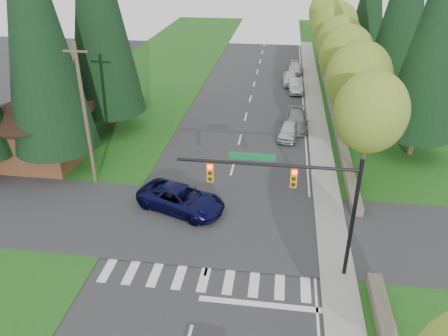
% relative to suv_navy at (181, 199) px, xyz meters
% --- Properties ---
extents(ground, '(120.00, 120.00, 0.00)m').
position_rel_suv_navy_xyz_m(ground, '(2.59, -9.43, -0.80)').
color(ground, '#28282B').
rests_on(ground, ground).
extents(grass_east, '(14.00, 110.00, 0.06)m').
position_rel_suv_navy_xyz_m(grass_east, '(15.59, 10.57, -0.77)').
color(grass_east, '#1A5115').
rests_on(grass_east, ground).
extents(grass_west, '(14.00, 110.00, 0.06)m').
position_rel_suv_navy_xyz_m(grass_west, '(-10.41, 10.57, -0.77)').
color(grass_west, '#1A5115').
rests_on(grass_west, ground).
extents(cross_street, '(120.00, 8.00, 0.10)m').
position_rel_suv_navy_xyz_m(cross_street, '(2.59, -1.43, -0.80)').
color(cross_street, '#28282B').
rests_on(cross_street, ground).
extents(sidewalk_east, '(1.80, 80.00, 0.13)m').
position_rel_suv_navy_xyz_m(sidewalk_east, '(9.49, 12.57, -0.74)').
color(sidewalk_east, gray).
rests_on(sidewalk_east, ground).
extents(curb_east, '(0.20, 80.00, 0.13)m').
position_rel_suv_navy_xyz_m(curb_east, '(8.64, 12.57, -0.74)').
color(curb_east, gray).
rests_on(curb_east, ground).
extents(stone_wall_north, '(0.70, 40.00, 0.70)m').
position_rel_suv_navy_xyz_m(stone_wall_north, '(11.19, 20.57, -0.45)').
color(stone_wall_north, '#4C4438').
rests_on(stone_wall_north, ground).
extents(traffic_signal, '(8.70, 0.37, 6.80)m').
position_rel_suv_navy_xyz_m(traffic_signal, '(6.96, -4.93, 4.18)').
color(traffic_signal, black).
rests_on(traffic_signal, ground).
extents(brown_building, '(8.40, 8.40, 5.40)m').
position_rel_suv_navy_xyz_m(brown_building, '(-12.41, 5.57, 2.34)').
color(brown_building, '#4C2D19').
rests_on(brown_building, ground).
extents(utility_pole, '(1.60, 0.24, 10.00)m').
position_rel_suv_navy_xyz_m(utility_pole, '(-6.91, 2.57, 4.34)').
color(utility_pole, '#473828').
rests_on(utility_pole, ground).
extents(decid_tree_0, '(4.80, 4.80, 8.37)m').
position_rel_suv_navy_xyz_m(decid_tree_0, '(11.79, 4.57, 4.80)').
color(decid_tree_0, '#38281C').
rests_on(decid_tree_0, ground).
extents(decid_tree_1, '(5.20, 5.20, 8.80)m').
position_rel_suv_navy_xyz_m(decid_tree_1, '(11.89, 11.57, 5.00)').
color(decid_tree_1, '#38281C').
rests_on(decid_tree_1, ground).
extents(decid_tree_2, '(5.00, 5.00, 8.82)m').
position_rel_suv_navy_xyz_m(decid_tree_2, '(11.69, 18.57, 5.13)').
color(decid_tree_2, '#38281C').
rests_on(decid_tree_2, ground).
extents(decid_tree_3, '(5.00, 5.00, 8.55)m').
position_rel_suv_navy_xyz_m(decid_tree_3, '(11.79, 25.57, 4.86)').
color(decid_tree_3, '#38281C').
rests_on(decid_tree_3, ground).
extents(decid_tree_4, '(5.40, 5.40, 9.18)m').
position_rel_suv_navy_xyz_m(decid_tree_4, '(11.89, 32.57, 5.26)').
color(decid_tree_4, '#38281C').
rests_on(decid_tree_4, ground).
extents(decid_tree_5, '(4.80, 4.80, 8.30)m').
position_rel_suv_navy_xyz_m(decid_tree_5, '(11.69, 39.57, 4.73)').
color(decid_tree_5, '#38281C').
rests_on(decid_tree_5, ground).
extents(decid_tree_6, '(5.20, 5.20, 8.86)m').
position_rel_suv_navy_xyz_m(decid_tree_6, '(11.79, 46.57, 5.06)').
color(decid_tree_6, '#38281C').
rests_on(decid_tree_6, ground).
extents(conifer_w_a, '(6.12, 6.12, 19.80)m').
position_rel_suv_navy_xyz_m(conifer_w_a, '(-10.41, 4.57, 9.99)').
color(conifer_w_a, '#38281C').
rests_on(conifer_w_a, ground).
extents(conifer_w_b, '(5.44, 5.44, 17.80)m').
position_rel_suv_navy_xyz_m(conifer_w_b, '(-13.41, 8.57, 8.99)').
color(conifer_w_b, '#38281C').
rests_on(conifer_w_b, ground).
extents(conifer_w_e, '(5.78, 5.78, 18.80)m').
position_rel_suv_navy_xyz_m(conifer_w_e, '(-11.41, 18.57, 9.49)').
color(conifer_w_e, '#38281C').
rests_on(conifer_w_e, ground).
extents(conifer_e_a, '(5.44, 5.44, 17.80)m').
position_rel_suv_navy_xyz_m(conifer_e_a, '(16.59, 10.57, 8.99)').
color(conifer_e_a, '#38281C').
rests_on(conifer_e_a, ground).
extents(suv_navy, '(6.33, 4.55, 1.60)m').
position_rel_suv_navy_xyz_m(suv_navy, '(0.00, 0.00, 0.00)').
color(suv_navy, '#0A0C36').
rests_on(suv_navy, ground).
extents(parked_car_a, '(2.11, 4.13, 1.34)m').
position_rel_suv_navy_xyz_m(parked_car_a, '(6.79, 12.53, -0.13)').
color(parked_car_a, silver).
rests_on(parked_car_a, ground).
extents(parked_car_b, '(2.00, 4.87, 1.41)m').
position_rel_suv_navy_xyz_m(parked_car_b, '(7.45, 14.96, -0.10)').
color(parked_car_b, gray).
rests_on(parked_car_b, ground).
extents(parked_car_c, '(1.73, 4.35, 1.41)m').
position_rel_suv_navy_xyz_m(parked_car_c, '(7.46, 25.74, -0.10)').
color(parked_car_c, '#A5A5AA').
rests_on(parked_car_c, ground).
extents(parked_car_d, '(1.82, 4.25, 1.43)m').
position_rel_suv_navy_xyz_m(parked_car_d, '(6.85, 28.58, -0.08)').
color(parked_car_d, silver).
rests_on(parked_car_d, ground).
extents(parked_car_e, '(1.79, 4.29, 1.24)m').
position_rel_suv_navy_xyz_m(parked_car_e, '(7.47, 33.57, -0.18)').
color(parked_car_e, '#B6B6BB').
rests_on(parked_car_e, ground).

